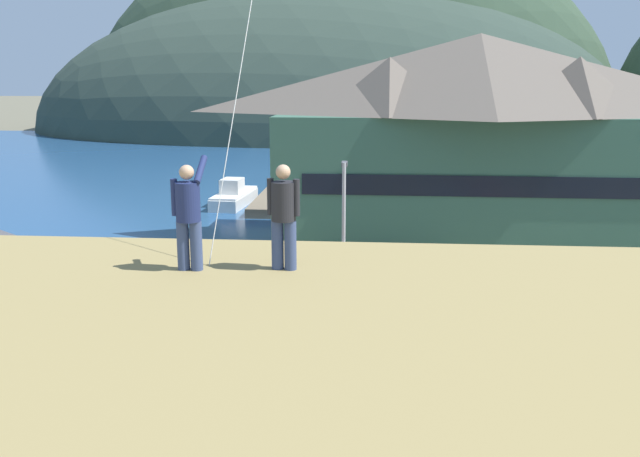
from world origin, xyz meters
name	(u,v)px	position (x,y,z in m)	size (l,w,h in m)	color
ground_plane	(284,416)	(0.00, 0.00, 0.00)	(600.00, 600.00, 0.00)	#66604C
parking_lot_pad	(302,350)	(0.00, 5.00, 0.05)	(40.00, 20.00, 0.10)	gray
bay_water	(353,163)	(0.00, 60.00, 0.01)	(360.00, 84.00, 0.03)	navy
far_hill_west_ridge	(329,130)	(-6.16, 109.19, 0.00)	(107.00, 67.99, 49.56)	#2D3D33
far_hill_east_peak	(346,126)	(-3.49, 119.31, 0.00)	(103.33, 55.42, 77.30)	#334733
harbor_lodge	(476,135)	(8.40, 22.26, 6.51)	(24.19, 11.21, 12.22)	#38604C
wharf_dock	(282,195)	(-4.92, 36.33, 0.35)	(3.20, 15.99, 0.70)	#70604C
moored_boat_wharfside	(234,196)	(-8.32, 33.37, 0.72)	(2.64, 6.75, 2.16)	silver
parked_car_back_row_right	(357,307)	(1.96, 7.07, 1.06)	(4.25, 2.15, 1.82)	#B28923
parked_car_lone_by_shed	(237,365)	(-1.63, 1.19, 1.06)	(4.24, 2.14, 1.82)	black
parked_car_mid_row_center	(191,315)	(-4.27, 5.60, 1.06)	(4.28, 2.21, 1.82)	red
parked_car_mid_row_near	(499,319)	(7.27, 6.12, 1.06)	(4.27, 2.20, 1.82)	#9EA3A8
parked_car_back_row_left	(621,382)	(9.95, 0.87, 1.06)	(4.35, 2.36, 1.82)	red
parked_car_corner_spot	(407,384)	(3.62, 0.24, 1.06)	(4.30, 2.26, 1.82)	#B28923
parked_car_mid_row_far	(9,376)	(-8.33, -0.18, 1.06)	(4.21, 2.07, 1.82)	#B28923
parking_light_pole	(344,222)	(1.26, 10.56, 3.72)	(0.24, 0.78, 6.19)	#ADADB2
person_kite_flyer	(188,213)	(-0.41, -7.96, 7.75)	(0.52, 0.65, 1.86)	#384770
person_companion	(284,214)	(1.13, -7.80, 7.74)	(0.54, 0.40, 1.74)	#384770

